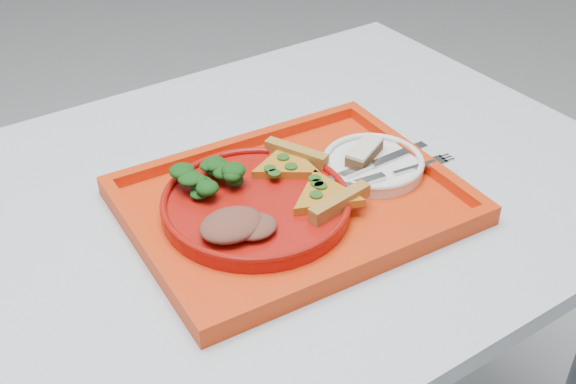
% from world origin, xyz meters
% --- Properties ---
extents(table, '(1.60, 0.80, 0.75)m').
position_xyz_m(table, '(0.00, 0.00, 0.68)').
color(table, '#B4BDCA').
rests_on(table, ground).
extents(tray_main, '(0.47, 0.38, 0.01)m').
position_xyz_m(tray_main, '(0.26, -0.06, 0.76)').
color(tray_main, red).
rests_on(tray_main, table).
extents(dinner_plate, '(0.26, 0.26, 0.02)m').
position_xyz_m(dinner_plate, '(0.20, -0.05, 0.77)').
color(dinner_plate, '#9F100A').
rests_on(dinner_plate, tray_main).
extents(side_plate, '(0.15, 0.15, 0.01)m').
position_xyz_m(side_plate, '(0.40, -0.06, 0.77)').
color(side_plate, white).
rests_on(side_plate, tray_main).
extents(pizza_slice_a, '(0.11, 0.13, 0.02)m').
position_xyz_m(pizza_slice_a, '(0.28, -0.10, 0.79)').
color(pizza_slice_a, gold).
rests_on(pizza_slice_a, dinner_plate).
extents(pizza_slice_b, '(0.14, 0.14, 0.02)m').
position_xyz_m(pizza_slice_b, '(0.28, -0.01, 0.79)').
color(pizza_slice_b, gold).
rests_on(pizza_slice_b, dinner_plate).
extents(salad_heap, '(0.08, 0.07, 0.04)m').
position_xyz_m(salad_heap, '(0.17, 0.01, 0.80)').
color(salad_heap, black).
rests_on(salad_heap, dinner_plate).
extents(meat_portion, '(0.09, 0.07, 0.03)m').
position_xyz_m(meat_portion, '(0.14, -0.09, 0.79)').
color(meat_portion, brown).
rests_on(meat_portion, dinner_plate).
extents(dessert_bar, '(0.08, 0.06, 0.02)m').
position_xyz_m(dessert_bar, '(0.40, -0.05, 0.79)').
color(dessert_bar, '#4C2919').
rests_on(dessert_bar, side_plate).
extents(knife, '(0.19, 0.02, 0.01)m').
position_xyz_m(knife, '(0.41, -0.07, 0.78)').
color(knife, silver).
rests_on(knife, side_plate).
extents(fork, '(0.19, 0.05, 0.01)m').
position_xyz_m(fork, '(0.40, -0.11, 0.78)').
color(fork, silver).
rests_on(fork, side_plate).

